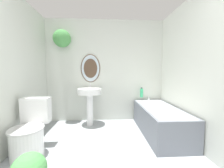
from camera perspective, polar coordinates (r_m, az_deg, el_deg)
The scene contains 7 objects.
wall_back at distance 3.31m, azimuth -5.02°, elevation 6.96°, with size 2.87×0.39×2.40m.
wall_left at distance 2.35m, azimuth -39.24°, elevation 4.46°, with size 0.06×2.89×2.40m.
wall_right at distance 2.39m, azimuth 33.78°, elevation 4.73°, with size 0.06×2.89×2.40m.
toilet at distance 2.39m, azimuth -30.98°, elevation -16.95°, with size 0.45×0.61×0.78m.
pedestal_sink at distance 3.06m, azimuth -9.28°, elevation -5.32°, with size 0.52×0.52×0.92m.
bathtub at distance 2.86m, azimuth 19.08°, elevation -13.87°, with size 0.66×1.49×0.58m.
shampoo_bottle at distance 3.33m, azimuth 12.19°, elevation -3.55°, with size 0.07×0.07×0.23m.
Camera 1 is at (-0.03, -0.52, 1.17)m, focal length 22.00 mm.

